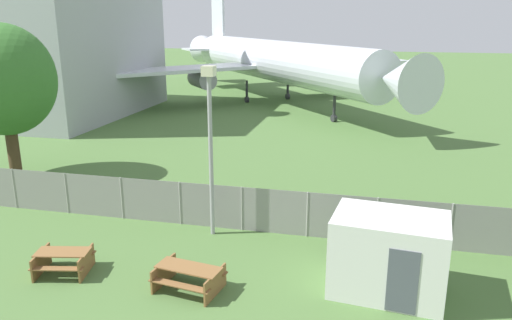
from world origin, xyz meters
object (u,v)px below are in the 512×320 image
picnic_bench_open_grass (189,275)px  tree_left_of_cabin (4,80)px  airplane (273,61)px  portable_cabin (389,255)px  picnic_bench_near_cabin (63,259)px

picnic_bench_open_grass → tree_left_of_cabin: size_ratio=0.28×
airplane → tree_left_of_cabin: airplane is taller
portable_cabin → tree_left_of_cabin: size_ratio=0.45×
picnic_bench_near_cabin → airplane: bearing=90.2°
tree_left_of_cabin → portable_cabin: bearing=-21.1°
picnic_bench_open_grass → airplane: bearing=97.3°
airplane → tree_left_of_cabin: bearing=-56.8°
picnic_bench_near_cabin → picnic_bench_open_grass: size_ratio=0.89×
portable_cabin → picnic_bench_near_cabin: portable_cabin is taller
portable_cabin → picnic_bench_near_cabin: bearing=-166.6°
airplane → picnic_bench_open_grass: (4.44, -34.67, -3.51)m
airplane → picnic_bench_open_grass: 35.13m
picnic_bench_open_grass → portable_cabin: bearing=12.6°
portable_cabin → picnic_bench_near_cabin: (-10.18, -1.26, -0.74)m
portable_cabin → picnic_bench_open_grass: portable_cabin is taller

